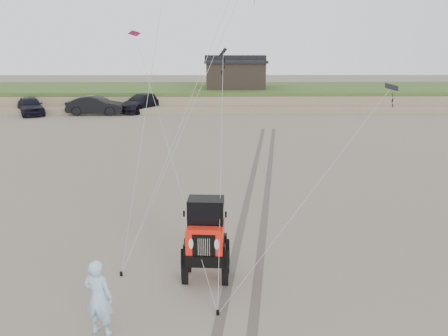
% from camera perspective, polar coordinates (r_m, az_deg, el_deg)
% --- Properties ---
extents(ground, '(160.00, 160.00, 0.00)m').
position_cam_1_polar(ground, '(11.93, -2.12, -16.22)').
color(ground, '#6B6054').
rests_on(ground, ground).
extents(dune_ridge, '(160.00, 14.25, 1.73)m').
position_cam_1_polar(dune_ridge, '(47.90, -0.99, 9.44)').
color(dune_ridge, '#7A6B54').
rests_on(dune_ridge, ground).
extents(cabin, '(6.40, 5.40, 3.35)m').
position_cam_1_polar(cabin, '(47.21, 1.48, 12.28)').
color(cabin, black).
rests_on(cabin, dune_ridge).
extents(truck_a, '(4.10, 5.13, 1.64)m').
position_cam_1_polar(truck_a, '(43.85, -23.97, 7.45)').
color(truck_a, black).
rests_on(truck_a, ground).
extents(truck_b, '(5.13, 1.85, 1.68)m').
position_cam_1_polar(truck_b, '(41.82, -16.41, 7.85)').
color(truck_b, black).
rests_on(truck_b, ground).
extents(truck_c, '(5.20, 6.18, 1.70)m').
position_cam_1_polar(truck_c, '(42.80, -10.52, 8.41)').
color(truck_c, black).
rests_on(truck_c, ground).
extents(jeep, '(2.47, 5.13, 1.86)m').
position_cam_1_polar(jeep, '(12.18, -2.40, -10.47)').
color(jeep, red).
rests_on(jeep, ground).
extents(man, '(0.75, 0.58, 1.83)m').
position_cam_1_polar(man, '(10.49, -16.08, -15.97)').
color(man, '#98BDEC').
rests_on(man, ground).
extents(stake_main, '(0.08, 0.08, 0.12)m').
position_cam_1_polar(stake_main, '(13.06, -13.28, -13.29)').
color(stake_main, black).
rests_on(stake_main, ground).
extents(stake_aux, '(0.08, 0.08, 0.12)m').
position_cam_1_polar(stake_aux, '(11.15, -0.82, -18.38)').
color(stake_aux, black).
rests_on(stake_aux, ground).
extents(tire_tracks, '(5.22, 29.74, 0.01)m').
position_cam_1_polar(tire_tracks, '(19.24, 4.46, -3.29)').
color(tire_tracks, '#4C443D').
rests_on(tire_tracks, ground).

